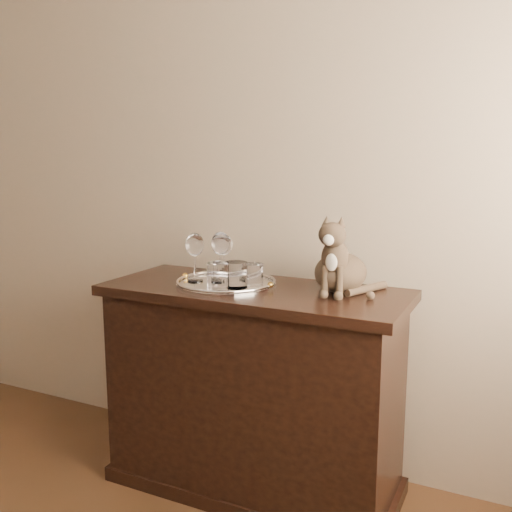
{
  "coord_description": "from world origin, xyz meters",
  "views": [
    {
      "loc": [
        1.56,
        -0.02,
        1.36
      ],
      "look_at": [
        0.6,
        1.95,
        0.98
      ],
      "focal_mm": 40.0,
      "sensor_mm": 36.0,
      "label": 1
    }
  ],
  "objects_px": {
    "wine_glass_c": "(195,257)",
    "tumbler_c": "(254,274)",
    "cat": "(341,253)",
    "wine_glass_d": "(221,256)",
    "tumbler_a": "(236,275)",
    "sideboard": "(254,390)",
    "tumbler_b": "(219,276)",
    "tray": "(226,283)",
    "wine_glass_b": "(224,256)"
  },
  "relations": [
    {
      "from": "sideboard",
      "to": "tumbler_a",
      "type": "xyz_separation_m",
      "value": [
        -0.05,
        -0.06,
        0.48
      ]
    },
    {
      "from": "tray",
      "to": "tumbler_b",
      "type": "xyz_separation_m",
      "value": [
        0.02,
        -0.1,
        0.05
      ]
    },
    {
      "from": "tray",
      "to": "sideboard",
      "type": "bearing_deg",
      "value": -1.36
    },
    {
      "from": "tumbler_b",
      "to": "tumbler_c",
      "type": "relative_size",
      "value": 1.17
    },
    {
      "from": "wine_glass_d",
      "to": "cat",
      "type": "xyz_separation_m",
      "value": [
        0.49,
        0.05,
        0.04
      ]
    },
    {
      "from": "sideboard",
      "to": "tray",
      "type": "height_order",
      "value": "tray"
    },
    {
      "from": "tumbler_c",
      "to": "cat",
      "type": "relative_size",
      "value": 0.28
    },
    {
      "from": "tumbler_a",
      "to": "cat",
      "type": "height_order",
      "value": "cat"
    },
    {
      "from": "sideboard",
      "to": "tumbler_c",
      "type": "xyz_separation_m",
      "value": [
        -0.01,
        0.01,
        0.48
      ]
    },
    {
      "from": "tumbler_b",
      "to": "wine_glass_b",
      "type": "bearing_deg",
      "value": 112.45
    },
    {
      "from": "wine_glass_b",
      "to": "tumbler_c",
      "type": "bearing_deg",
      "value": -19.75
    },
    {
      "from": "wine_glass_b",
      "to": "tumbler_b",
      "type": "distance_m",
      "value": 0.19
    },
    {
      "from": "wine_glass_c",
      "to": "tumbler_b",
      "type": "height_order",
      "value": "wine_glass_c"
    },
    {
      "from": "cat",
      "to": "sideboard",
      "type": "bearing_deg",
      "value": -166.49
    },
    {
      "from": "wine_glass_c",
      "to": "tumbler_c",
      "type": "bearing_deg",
      "value": 9.7
    },
    {
      "from": "wine_glass_b",
      "to": "cat",
      "type": "xyz_separation_m",
      "value": [
        0.5,
        0.01,
        0.05
      ]
    },
    {
      "from": "tumbler_c",
      "to": "wine_glass_d",
      "type": "bearing_deg",
      "value": 170.9
    },
    {
      "from": "sideboard",
      "to": "tray",
      "type": "distance_m",
      "value": 0.45
    },
    {
      "from": "sideboard",
      "to": "tumbler_c",
      "type": "distance_m",
      "value": 0.48
    },
    {
      "from": "tumbler_b",
      "to": "wine_glass_c",
      "type": "bearing_deg",
      "value": 155.33
    },
    {
      "from": "wine_glass_d",
      "to": "tumbler_b",
      "type": "height_order",
      "value": "wine_glass_d"
    },
    {
      "from": "wine_glass_c",
      "to": "tumbler_c",
      "type": "relative_size",
      "value": 2.32
    },
    {
      "from": "wine_glass_d",
      "to": "tumbler_a",
      "type": "distance_m",
      "value": 0.16
    },
    {
      "from": "tumbler_c",
      "to": "cat",
      "type": "height_order",
      "value": "cat"
    },
    {
      "from": "sideboard",
      "to": "wine_glass_d",
      "type": "bearing_deg",
      "value": 168.05
    },
    {
      "from": "tumbler_b",
      "to": "tumbler_a",
      "type": "bearing_deg",
      "value": 38.61
    },
    {
      "from": "tumbler_c",
      "to": "wine_glass_b",
      "type": "bearing_deg",
      "value": 160.25
    },
    {
      "from": "tray",
      "to": "tumbler_b",
      "type": "relative_size",
      "value": 4.0
    },
    {
      "from": "wine_glass_c",
      "to": "tumbler_b",
      "type": "relative_size",
      "value": 1.98
    },
    {
      "from": "tumbler_c",
      "to": "tumbler_b",
      "type": "bearing_deg",
      "value": -130.9
    },
    {
      "from": "wine_glass_c",
      "to": "tumbler_c",
      "type": "xyz_separation_m",
      "value": [
        0.24,
        0.04,
        -0.06
      ]
    },
    {
      "from": "tumbler_c",
      "to": "cat",
      "type": "xyz_separation_m",
      "value": [
        0.33,
        0.07,
        0.1
      ]
    },
    {
      "from": "tumbler_a",
      "to": "sideboard",
      "type": "bearing_deg",
      "value": 50.07
    },
    {
      "from": "wine_glass_b",
      "to": "tumbler_a",
      "type": "height_order",
      "value": "wine_glass_b"
    },
    {
      "from": "tumbler_a",
      "to": "cat",
      "type": "xyz_separation_m",
      "value": [
        0.37,
        0.14,
        0.09
      ]
    },
    {
      "from": "tumbler_b",
      "to": "tray",
      "type": "bearing_deg",
      "value": 103.12
    },
    {
      "from": "cat",
      "to": "wine_glass_d",
      "type": "bearing_deg",
      "value": -175.3
    },
    {
      "from": "sideboard",
      "to": "tumbler_b",
      "type": "distance_m",
      "value": 0.5
    },
    {
      "from": "sideboard",
      "to": "tumbler_a",
      "type": "bearing_deg",
      "value": -129.93
    },
    {
      "from": "tray",
      "to": "tumbler_b",
      "type": "height_order",
      "value": "tumbler_b"
    },
    {
      "from": "tray",
      "to": "tumbler_a",
      "type": "xyz_separation_m",
      "value": [
        0.08,
        -0.06,
        0.05
      ]
    },
    {
      "from": "tray",
      "to": "tumbler_c",
      "type": "relative_size",
      "value": 4.69
    },
    {
      "from": "wine_glass_d",
      "to": "tumbler_a",
      "type": "height_order",
      "value": "wine_glass_d"
    },
    {
      "from": "wine_glass_b",
      "to": "cat",
      "type": "relative_size",
      "value": 0.62
    },
    {
      "from": "wine_glass_b",
      "to": "tumbler_c",
      "type": "height_order",
      "value": "wine_glass_b"
    },
    {
      "from": "tumbler_b",
      "to": "sideboard",
      "type": "bearing_deg",
      "value": 44.68
    },
    {
      "from": "wine_glass_d",
      "to": "cat",
      "type": "bearing_deg",
      "value": 5.38
    },
    {
      "from": "wine_glass_c",
      "to": "tumbler_b",
      "type": "bearing_deg",
      "value": -24.67
    },
    {
      "from": "tray",
      "to": "tumbler_a",
      "type": "bearing_deg",
      "value": -38.57
    },
    {
      "from": "tumbler_c",
      "to": "sideboard",
      "type": "bearing_deg",
      "value": -57.54
    }
  ]
}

